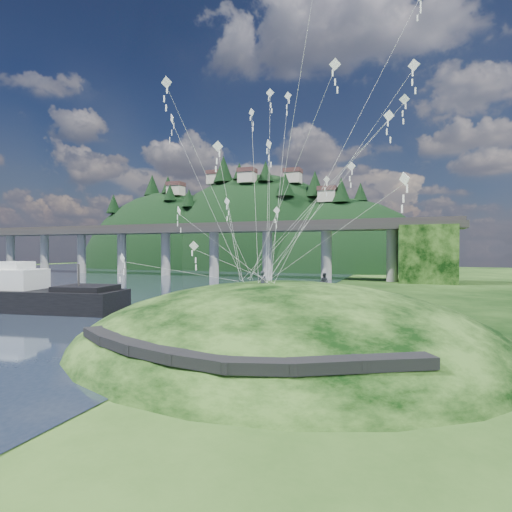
% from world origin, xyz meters
% --- Properties ---
extents(ground, '(320.00, 320.00, 0.00)m').
position_xyz_m(ground, '(0.00, 0.00, 0.00)').
color(ground, black).
rests_on(ground, ground).
extents(grass_hill, '(36.00, 32.00, 13.00)m').
position_xyz_m(grass_hill, '(8.00, 2.00, -1.50)').
color(grass_hill, black).
rests_on(grass_hill, ground).
extents(footpath, '(22.29, 5.84, 0.83)m').
position_xyz_m(footpath, '(7.46, -9.74, 2.08)').
color(footpath, black).
rests_on(footpath, ground).
extents(bridge, '(160.00, 11.00, 15.00)m').
position_xyz_m(bridge, '(-26.46, 70.07, 9.70)').
color(bridge, '#2D2B2B').
rests_on(bridge, ground).
extents(far_ridge, '(153.00, 70.00, 94.50)m').
position_xyz_m(far_ridge, '(-43.58, 122.17, -7.44)').
color(far_ridge, black).
rests_on(far_ridge, ground).
extents(work_barge, '(23.32, 9.57, 7.92)m').
position_xyz_m(work_barge, '(-26.14, 7.46, 1.99)').
color(work_barge, black).
rests_on(work_barge, ground).
extents(wooden_dock, '(12.80, 6.01, 0.92)m').
position_xyz_m(wooden_dock, '(-3.53, 6.45, 0.40)').
color(wooden_dock, '#322414').
rests_on(wooden_dock, ground).
extents(kite_flyers, '(5.01, 4.45, 2.04)m').
position_xyz_m(kite_flyers, '(8.72, 3.13, 5.75)').
color(kite_flyers, '#22252E').
rests_on(kite_flyers, ground).
extents(kite_swarm, '(20.49, 17.51, 21.88)m').
position_xyz_m(kite_swarm, '(7.89, 3.14, 17.34)').
color(kite_swarm, white).
rests_on(kite_swarm, ground).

